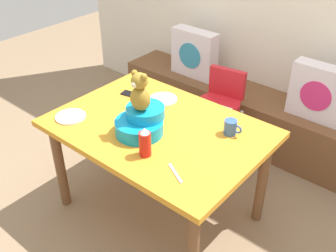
% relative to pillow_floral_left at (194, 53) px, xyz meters
% --- Properties ---
extents(ground_plane, '(8.00, 8.00, 0.00)m').
position_rel_pillow_floral_left_xyz_m(ground_plane, '(0.61, -1.21, -0.68)').
color(ground_plane, '#8C7256').
extents(window_bench, '(2.60, 0.44, 0.46)m').
position_rel_pillow_floral_left_xyz_m(window_bench, '(0.61, 0.02, -0.45)').
color(window_bench, brown).
rests_on(window_bench, ground_plane).
extents(pillow_floral_left, '(0.44, 0.15, 0.44)m').
position_rel_pillow_floral_left_xyz_m(pillow_floral_left, '(0.00, 0.00, 0.00)').
color(pillow_floral_left, silver).
rests_on(pillow_floral_left, window_bench).
extents(pillow_floral_right, '(0.44, 0.15, 0.44)m').
position_rel_pillow_floral_left_xyz_m(pillow_floral_right, '(1.19, 0.00, 0.00)').
color(pillow_floral_right, silver).
rests_on(pillow_floral_right, window_bench).
extents(dining_table, '(1.36, 0.96, 0.74)m').
position_rel_pillow_floral_left_xyz_m(dining_table, '(0.61, -1.21, -0.04)').
color(dining_table, orange).
rests_on(dining_table, ground_plane).
extents(highchair, '(0.36, 0.49, 0.79)m').
position_rel_pillow_floral_left_xyz_m(highchair, '(0.57, -0.42, -0.16)').
color(highchair, red).
rests_on(highchair, ground_plane).
extents(infant_seat_teal, '(0.30, 0.33, 0.16)m').
position_rel_pillow_floral_left_xyz_m(infant_seat_teal, '(0.57, -1.32, 0.13)').
color(infant_seat_teal, '#0F91C9').
rests_on(infant_seat_teal, dining_table).
extents(teddy_bear, '(0.13, 0.12, 0.25)m').
position_rel_pillow_floral_left_xyz_m(teddy_bear, '(0.57, -1.32, 0.34)').
color(teddy_bear, olive).
rests_on(teddy_bear, infant_seat_teal).
extents(ketchup_bottle, '(0.07, 0.07, 0.18)m').
position_rel_pillow_floral_left_xyz_m(ketchup_bottle, '(0.75, -1.48, 0.15)').
color(ketchup_bottle, red).
rests_on(ketchup_bottle, dining_table).
extents(coffee_mug, '(0.12, 0.08, 0.09)m').
position_rel_pillow_floral_left_xyz_m(coffee_mug, '(1.01, -0.99, 0.11)').
color(coffee_mug, '#335999').
rests_on(coffee_mug, dining_table).
extents(dinner_plate_near, '(0.20, 0.20, 0.01)m').
position_rel_pillow_floral_left_xyz_m(dinner_plate_near, '(0.42, -0.93, 0.07)').
color(dinner_plate_near, white).
rests_on(dinner_plate_near, dining_table).
extents(dinner_plate_far, '(0.20, 0.20, 0.01)m').
position_rel_pillow_floral_left_xyz_m(dinner_plate_far, '(0.10, -1.50, 0.07)').
color(dinner_plate_far, white).
rests_on(dinner_plate_far, dining_table).
extents(cell_phone, '(0.15, 0.10, 0.01)m').
position_rel_pillow_floral_left_xyz_m(cell_phone, '(0.19, -1.02, 0.06)').
color(cell_phone, black).
rests_on(cell_phone, dining_table).
extents(table_fork, '(0.16, 0.09, 0.01)m').
position_rel_pillow_floral_left_xyz_m(table_fork, '(0.99, -1.50, 0.06)').
color(table_fork, silver).
rests_on(table_fork, dining_table).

